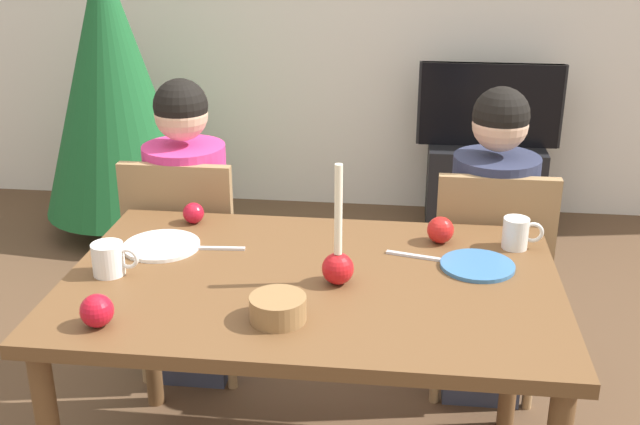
{
  "coord_description": "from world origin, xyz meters",
  "views": [
    {
      "loc": [
        0.26,
        -1.96,
        1.73
      ],
      "look_at": [
        0.0,
        0.2,
        0.87
      ],
      "focal_mm": 43.54,
      "sensor_mm": 36.0,
      "label": 1
    }
  ],
  "objects_px": {
    "apple_near_candle": "(193,213)",
    "plate_right": "(477,266)",
    "chair_left": "(188,255)",
    "bowl_walnuts": "(278,308)",
    "dining_table": "(312,304)",
    "plate_left": "(162,246)",
    "apple_by_left_plate": "(440,230)",
    "person_right_child": "(489,252)",
    "christmas_tree": "(112,83)",
    "tv_stand": "(483,185)",
    "tv": "(490,105)",
    "candle_centerpiece": "(338,260)",
    "apple_by_right_mug": "(97,311)",
    "person_left_child": "(190,238)",
    "mug_left": "(109,259)",
    "mug_right": "(517,233)",
    "chair_right": "(488,270)"
  },
  "relations": [
    {
      "from": "tv_stand",
      "to": "apple_by_right_mug",
      "type": "distance_m",
      "value": 2.94
    },
    {
      "from": "person_right_child",
      "to": "christmas_tree",
      "type": "distance_m",
      "value": 2.33
    },
    {
      "from": "christmas_tree",
      "to": "bowl_walnuts",
      "type": "bearing_deg",
      "value": -60.17
    },
    {
      "from": "dining_table",
      "to": "bowl_walnuts",
      "type": "height_order",
      "value": "bowl_walnuts"
    },
    {
      "from": "candle_centerpiece",
      "to": "apple_by_right_mug",
      "type": "xyz_separation_m",
      "value": [
        -0.57,
        -0.3,
        -0.03
      ]
    },
    {
      "from": "chair_right",
      "to": "person_right_child",
      "type": "bearing_deg",
      "value": 90.0
    },
    {
      "from": "tv",
      "to": "christmas_tree",
      "type": "bearing_deg",
      "value": -170.79
    },
    {
      "from": "candle_centerpiece",
      "to": "apple_near_candle",
      "type": "bearing_deg",
      "value": 143.46
    },
    {
      "from": "tv",
      "to": "apple_near_candle",
      "type": "relative_size",
      "value": 11.25
    },
    {
      "from": "chair_left",
      "to": "plate_left",
      "type": "relative_size",
      "value": 3.82
    },
    {
      "from": "plate_left",
      "to": "candle_centerpiece",
      "type": "bearing_deg",
      "value": -17.49
    },
    {
      "from": "chair_left",
      "to": "mug_left",
      "type": "distance_m",
      "value": 0.71
    },
    {
      "from": "chair_left",
      "to": "plate_right",
      "type": "distance_m",
      "value": 1.15
    },
    {
      "from": "plate_left",
      "to": "mug_right",
      "type": "bearing_deg",
      "value": 6.67
    },
    {
      "from": "apple_by_left_plate",
      "to": "apple_by_right_mug",
      "type": "height_order",
      "value": "same"
    },
    {
      "from": "dining_table",
      "to": "tv_stand",
      "type": "relative_size",
      "value": 2.19
    },
    {
      "from": "chair_left",
      "to": "plate_left",
      "type": "distance_m",
      "value": 0.52
    },
    {
      "from": "apple_near_candle",
      "to": "plate_right",
      "type": "bearing_deg",
      "value": -14.44
    },
    {
      "from": "apple_by_left_plate",
      "to": "tv_stand",
      "type": "bearing_deg",
      "value": 80.76
    },
    {
      "from": "tv_stand",
      "to": "tv",
      "type": "relative_size",
      "value": 0.81
    },
    {
      "from": "mug_left",
      "to": "tv_stand",
      "type": "bearing_deg",
      "value": 61.58
    },
    {
      "from": "plate_right",
      "to": "apple_by_right_mug",
      "type": "relative_size",
      "value": 2.55
    },
    {
      "from": "mug_left",
      "to": "apple_by_left_plate",
      "type": "relative_size",
      "value": 1.61
    },
    {
      "from": "apple_near_candle",
      "to": "apple_by_left_plate",
      "type": "bearing_deg",
      "value": -4.61
    },
    {
      "from": "mug_right",
      "to": "apple_by_right_mug",
      "type": "relative_size",
      "value": 1.46
    },
    {
      "from": "person_left_child",
      "to": "person_right_child",
      "type": "distance_m",
      "value": 1.11
    },
    {
      "from": "dining_table",
      "to": "apple_by_right_mug",
      "type": "distance_m",
      "value": 0.61
    },
    {
      "from": "tv",
      "to": "chair_right",
      "type": "bearing_deg",
      "value": -94.43
    },
    {
      "from": "plate_right",
      "to": "person_left_child",
      "type": "bearing_deg",
      "value": 153.08
    },
    {
      "from": "apple_near_candle",
      "to": "person_left_child",
      "type": "bearing_deg",
      "value": 110.63
    },
    {
      "from": "chair_left",
      "to": "mug_left",
      "type": "bearing_deg",
      "value": -92.47
    },
    {
      "from": "bowl_walnuts",
      "to": "chair_left",
      "type": "bearing_deg",
      "value": 119.94
    },
    {
      "from": "apple_near_candle",
      "to": "apple_by_right_mug",
      "type": "xyz_separation_m",
      "value": [
        -0.06,
        -0.69,
        0.01
      ]
    },
    {
      "from": "person_right_child",
      "to": "bowl_walnuts",
      "type": "relative_size",
      "value": 8.05
    },
    {
      "from": "mug_left",
      "to": "apple_near_candle",
      "type": "bearing_deg",
      "value": 71.51
    },
    {
      "from": "chair_left",
      "to": "bowl_walnuts",
      "type": "distance_m",
      "value": 1.02
    },
    {
      "from": "christmas_tree",
      "to": "mug_left",
      "type": "height_order",
      "value": "christmas_tree"
    },
    {
      "from": "plate_left",
      "to": "apple_by_left_plate",
      "type": "height_order",
      "value": "apple_by_left_plate"
    },
    {
      "from": "plate_right",
      "to": "christmas_tree",
      "type": "bearing_deg",
      "value": 134.2
    },
    {
      "from": "dining_table",
      "to": "plate_left",
      "type": "relative_size",
      "value": 5.94
    },
    {
      "from": "candle_centerpiece",
      "to": "plate_left",
      "type": "distance_m",
      "value": 0.59
    },
    {
      "from": "chair_left",
      "to": "chair_right",
      "type": "distance_m",
      "value": 1.11
    },
    {
      "from": "tv_stand",
      "to": "tv",
      "type": "height_order",
      "value": "tv"
    },
    {
      "from": "christmas_tree",
      "to": "apple_by_left_plate",
      "type": "bearing_deg",
      "value": -44.76
    },
    {
      "from": "person_right_child",
      "to": "plate_right",
      "type": "distance_m",
      "value": 0.56
    },
    {
      "from": "tv_stand",
      "to": "mug_right",
      "type": "distance_m",
      "value": 2.1
    },
    {
      "from": "dining_table",
      "to": "christmas_tree",
      "type": "bearing_deg",
      "value": 123.93
    },
    {
      "from": "mug_right",
      "to": "plate_left",
      "type": "bearing_deg",
      "value": -173.33
    },
    {
      "from": "candle_centerpiece",
      "to": "mug_left",
      "type": "xyz_separation_m",
      "value": [
        -0.65,
        -0.02,
        -0.02
      ]
    },
    {
      "from": "candle_centerpiece",
      "to": "plate_left",
      "type": "xyz_separation_m",
      "value": [
        -0.56,
        0.18,
        -0.06
      ]
    }
  ]
}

